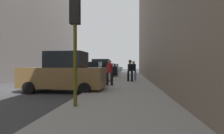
% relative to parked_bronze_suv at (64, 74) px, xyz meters
% --- Properties ---
extents(ground_plane, '(120.00, 120.00, 0.00)m').
position_rel_parked_bronze_suv_xyz_m(ground_plane, '(-2.65, 1.73, -1.03)').
color(ground_plane, '#38383A').
extents(sidewalk, '(4.00, 40.00, 0.15)m').
position_rel_parked_bronze_suv_xyz_m(sidewalk, '(3.35, 1.73, -0.96)').
color(sidewalk, gray).
rests_on(sidewalk, ground_plane).
extents(parked_bronze_suv, '(4.66, 2.18, 2.25)m').
position_rel_parked_bronze_suv_xyz_m(parked_bronze_suv, '(0.00, 0.00, 0.00)').
color(parked_bronze_suv, brown).
rests_on(parked_bronze_suv, ground_plane).
extents(parked_silver_sedan, '(4.25, 2.15, 1.79)m').
position_rel_parked_bronze_suv_xyz_m(parked_silver_sedan, '(0.00, 5.68, -0.18)').
color(parked_silver_sedan, '#B7BABF').
rests_on(parked_silver_sedan, ground_plane).
extents(parked_black_suv, '(4.60, 2.06, 2.25)m').
position_rel_parked_bronze_suv_xyz_m(parked_black_suv, '(0.00, 11.93, 0.00)').
color(parked_black_suv, black).
rests_on(parked_black_suv, ground_plane).
extents(parked_blue_sedan, '(4.27, 2.19, 1.79)m').
position_rel_parked_bronze_suv_xyz_m(parked_blue_sedan, '(0.00, 18.19, -0.18)').
color(parked_blue_sedan, navy).
rests_on(parked_blue_sedan, ground_plane).
extents(parked_gray_coupe, '(4.26, 2.18, 1.79)m').
position_rel_parked_bronze_suv_xyz_m(parked_gray_coupe, '(0.00, 24.08, -0.18)').
color(parked_gray_coupe, slate).
rests_on(parked_gray_coupe, ground_plane).
extents(parked_dark_green_sedan, '(4.26, 2.17, 1.79)m').
position_rel_parked_bronze_suv_xyz_m(parked_dark_green_sedan, '(0.00, 30.87, -0.18)').
color(parked_dark_green_sedan, '#193828').
rests_on(parked_dark_green_sedan, ground_plane).
extents(fire_hydrant, '(0.42, 0.22, 0.70)m').
position_rel_parked_bronze_suv_xyz_m(fire_hydrant, '(1.80, 7.31, -0.54)').
color(fire_hydrant, red).
rests_on(fire_hydrant, sidewalk).
extents(traffic_light, '(0.32, 0.32, 3.60)m').
position_rel_parked_bronze_suv_xyz_m(traffic_light, '(1.85, -3.84, 1.73)').
color(traffic_light, '#514C0F').
rests_on(traffic_light, sidewalk).
extents(pedestrian_in_jeans, '(0.53, 0.49, 1.71)m').
position_rel_parked_bronze_suv_xyz_m(pedestrian_in_jeans, '(4.01, 6.01, 0.07)').
color(pedestrian_in_jeans, '#728CB2').
rests_on(pedestrian_in_jeans, sidewalk).
extents(pedestrian_in_red_jacket, '(0.52, 0.45, 1.71)m').
position_rel_parked_bronze_suv_xyz_m(pedestrian_in_red_jacket, '(2.30, 2.22, 0.07)').
color(pedestrian_in_red_jacket, black).
rests_on(pedestrian_in_red_jacket, sidewalk).
extents(pedestrian_with_fedora, '(0.53, 0.49, 1.78)m').
position_rel_parked_bronze_suv_xyz_m(pedestrian_with_fedora, '(3.70, 5.11, 0.10)').
color(pedestrian_with_fedora, black).
rests_on(pedestrian_with_fedora, sidewalk).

